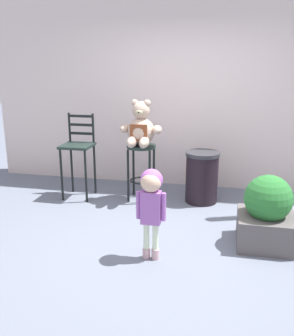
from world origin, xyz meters
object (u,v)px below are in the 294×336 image
(bar_chair_empty, at_px, (78,150))
(planter_with_shrub, at_px, (267,214))
(teddy_bear, at_px, (141,129))
(bar_stool_with_teddy, at_px, (141,161))
(child_walking, at_px, (151,195))
(trash_bin, at_px, (202,177))

(bar_chair_empty, height_order, planter_with_shrub, bar_chair_empty)
(teddy_bear, bearing_deg, bar_stool_with_teddy, 90.00)
(bar_stool_with_teddy, height_order, child_walking, child_walking)
(trash_bin, height_order, planter_with_shrub, planter_with_shrub)
(bar_stool_with_teddy, relative_size, teddy_bear, 1.28)
(trash_bin, bearing_deg, bar_chair_empty, -175.10)
(teddy_bear, xyz_separation_m, trash_bin, (0.84, 0.11, -0.66))
(child_walking, height_order, bar_chair_empty, bar_chair_empty)
(child_walking, distance_m, planter_with_shrub, 1.29)
(bar_stool_with_teddy, distance_m, bar_chair_empty, 0.91)
(child_walking, xyz_separation_m, bar_chair_empty, (-1.36, 1.53, 0.02))
(teddy_bear, height_order, trash_bin, teddy_bear)
(teddy_bear, height_order, planter_with_shrub, teddy_bear)
(bar_stool_with_teddy, height_order, teddy_bear, teddy_bear)
(bar_stool_with_teddy, bearing_deg, planter_with_shrub, -33.78)
(child_walking, relative_size, bar_chair_empty, 0.78)
(child_walking, xyz_separation_m, trash_bin, (0.37, 1.68, -0.31))
(teddy_bear, bearing_deg, child_walking, -73.45)
(bar_stool_with_teddy, height_order, planter_with_shrub, bar_stool_with_teddy)
(bar_stool_with_teddy, xyz_separation_m, child_walking, (0.47, -1.60, 0.10))
(teddy_bear, distance_m, child_walking, 1.68)
(teddy_bear, bearing_deg, trash_bin, 7.31)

